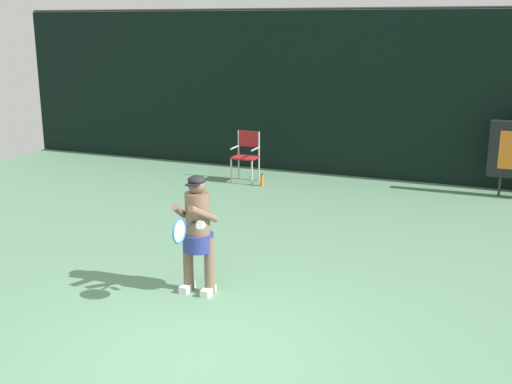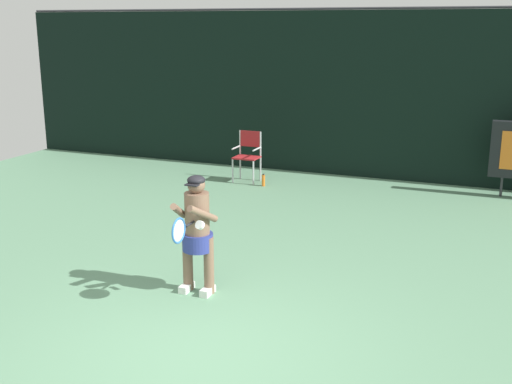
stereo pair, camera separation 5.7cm
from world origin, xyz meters
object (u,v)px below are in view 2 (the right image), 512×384
object	(u,v)px
umpire_chair	(248,153)
water_bottle	(263,180)
tennis_player	(197,229)
tennis_racket	(180,230)

from	to	relation	value
umpire_chair	water_bottle	xyz separation A→B (m)	(0.47, -0.28, -0.50)
tennis_player	umpire_chair	bearing A→B (deg)	106.83
umpire_chair	tennis_racket	distance (m)	6.42
water_bottle	tennis_player	world-z (taller)	tennis_player
tennis_player	tennis_racket	xyz separation A→B (m)	(0.03, -0.50, 0.14)
umpire_chair	tennis_player	bearing A→B (deg)	-73.17
umpire_chair	tennis_racket	xyz separation A→B (m)	(1.75, -6.16, 0.36)
umpire_chair	tennis_player	size ratio (longest dim) A/B	0.71
water_bottle	tennis_racket	size ratio (longest dim) A/B	0.44
tennis_racket	water_bottle	bearing A→B (deg)	104.01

